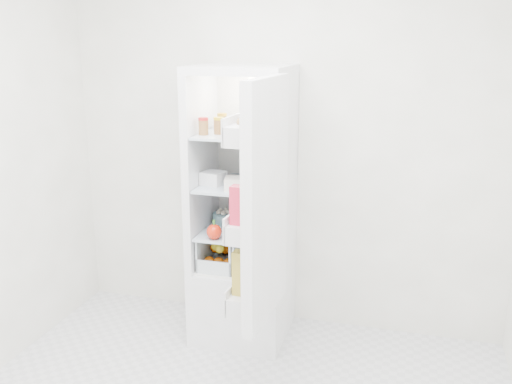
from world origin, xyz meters
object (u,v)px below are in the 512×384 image
(fridge_door, at_px, (261,207))
(refrigerator, at_px, (245,238))
(mushroom_bowl, at_px, (223,218))
(red_cabbage, at_px, (257,215))

(fridge_door, bearing_deg, refrigerator, 27.28)
(fridge_door, bearing_deg, mushroom_bowl, 36.69)
(red_cabbage, distance_m, mushroom_bowl, 0.24)
(refrigerator, xyz_separation_m, red_cabbage, (0.07, 0.03, 0.16))
(red_cabbage, xyz_separation_m, mushroom_bowl, (-0.24, 0.01, -0.05))
(mushroom_bowl, bearing_deg, red_cabbage, -2.82)
(red_cabbage, bearing_deg, mushroom_bowl, 177.18)
(red_cabbage, bearing_deg, fridge_door, -72.41)
(mushroom_bowl, relative_size, fridge_door, 0.11)
(red_cabbage, bearing_deg, refrigerator, -156.22)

